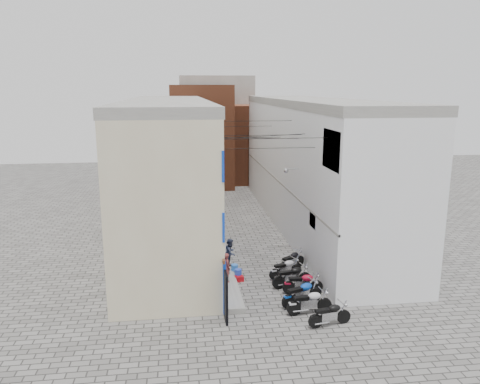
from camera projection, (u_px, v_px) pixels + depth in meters
name	position (u px, v px, depth m)	size (l,w,h in m)	color
ground	(281.00, 311.00, 20.83)	(90.00, 90.00, 0.00)	#5A5855
plinth	(213.00, 227.00, 33.12)	(0.90, 26.00, 0.25)	gray
building_left	(169.00, 167.00, 31.74)	(5.10, 27.00, 9.00)	#C1B392
building_right	(312.00, 163.00, 33.07)	(5.94, 26.00, 9.00)	silver
building_far_brick_left	(201.00, 136.00, 46.57)	(6.00, 6.00, 10.00)	brown
building_far_brick_right	(248.00, 143.00, 49.37)	(5.00, 6.00, 8.00)	brown
building_far_concrete	(216.00, 126.00, 52.52)	(8.00, 5.00, 11.00)	gray
far_shopfront	(224.00, 179.00, 44.95)	(2.00, 0.30, 2.40)	black
overhead_wires	(254.00, 135.00, 26.67)	(5.80, 13.02, 1.32)	black
motorcycle_a	(330.00, 313.00, 19.47)	(0.61, 1.92, 1.11)	black
motorcycle_b	(309.00, 301.00, 20.49)	(0.66, 2.08, 1.20)	#BABABF
motorcycle_c	(302.00, 292.00, 21.32)	(0.68, 2.15, 1.25)	#0A3CA4
motorcycle_d	(303.00, 282.00, 22.56)	(0.63, 1.98, 1.15)	maroon
motorcycle_e	(292.00, 275.00, 23.28)	(0.67, 2.11, 1.22)	black
motorcycle_f	(286.00, 268.00, 24.43)	(0.61, 1.92, 1.11)	#ABABB0
motorcycle_g	(292.00, 260.00, 25.49)	(0.63, 1.98, 1.15)	black
person_a	(227.00, 267.00, 23.28)	(0.54, 0.36, 1.49)	brown
person_b	(231.00, 253.00, 25.19)	(0.77, 0.60, 1.59)	#31374A
water_jug_near	(238.00, 274.00, 24.24)	(0.36, 0.36, 0.56)	blue
water_jug_far	(235.00, 270.00, 24.84)	(0.37, 0.37, 0.57)	blue
red_crate	(239.00, 279.00, 24.06)	(0.44, 0.33, 0.27)	#A20B12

